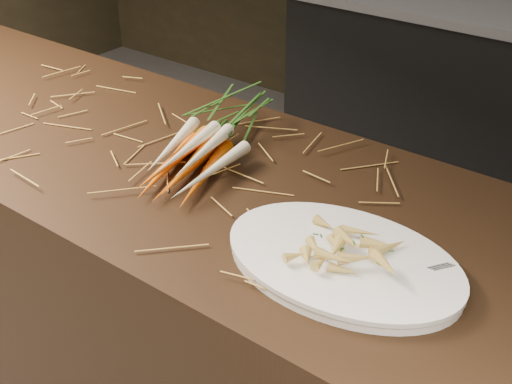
% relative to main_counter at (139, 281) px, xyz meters
% --- Properties ---
extents(main_counter, '(2.40, 0.70, 0.90)m').
position_rel_main_counter_xyz_m(main_counter, '(0.00, 0.00, 0.00)').
color(main_counter, black).
rests_on(main_counter, ground).
extents(back_counter, '(1.82, 0.62, 0.84)m').
position_rel_main_counter_xyz_m(back_counter, '(0.30, 1.88, -0.03)').
color(back_counter, black).
rests_on(back_counter, ground).
extents(straw_bedding, '(1.40, 0.60, 0.02)m').
position_rel_main_counter_xyz_m(straw_bedding, '(0.00, 0.00, 0.46)').
color(straw_bedding, '#A5822B').
rests_on(straw_bedding, main_counter).
extents(root_veg_bunch, '(0.27, 0.52, 0.09)m').
position_rel_main_counter_xyz_m(root_veg_bunch, '(0.23, 0.08, 0.50)').
color(root_veg_bunch, '#DA4408').
rests_on(root_veg_bunch, main_counter).
extents(serving_platter, '(0.44, 0.31, 0.02)m').
position_rel_main_counter_xyz_m(serving_platter, '(0.68, -0.12, 0.46)').
color(serving_platter, white).
rests_on(serving_platter, main_counter).
extents(roasted_veg_heap, '(0.22, 0.16, 0.05)m').
position_rel_main_counter_xyz_m(roasted_veg_heap, '(0.68, -0.12, 0.50)').
color(roasted_veg_heap, '#AE8B38').
rests_on(roasted_veg_heap, serving_platter).
extents(serving_fork, '(0.10, 0.14, 0.00)m').
position_rel_main_counter_xyz_m(serving_fork, '(0.84, -0.12, 0.47)').
color(serving_fork, silver).
rests_on(serving_fork, serving_platter).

